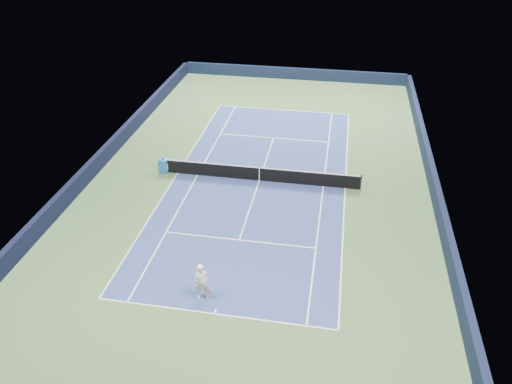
# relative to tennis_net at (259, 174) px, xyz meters

# --- Properties ---
(ground) EXTENTS (40.00, 40.00, 0.00)m
(ground) POSITION_rel_tennis_net_xyz_m (0.00, 0.00, -0.50)
(ground) COLOR #3D5D33
(ground) RESTS_ON ground
(wall_far) EXTENTS (22.00, 0.35, 1.10)m
(wall_far) POSITION_rel_tennis_net_xyz_m (0.00, 19.82, 0.05)
(wall_far) COLOR black
(wall_far) RESTS_ON ground
(wall_right) EXTENTS (0.35, 40.00, 1.10)m
(wall_right) POSITION_rel_tennis_net_xyz_m (10.82, 0.00, 0.05)
(wall_right) COLOR #101832
(wall_right) RESTS_ON ground
(wall_left) EXTENTS (0.35, 40.00, 1.10)m
(wall_left) POSITION_rel_tennis_net_xyz_m (-10.82, 0.00, 0.05)
(wall_left) COLOR black
(wall_left) RESTS_ON ground
(court_surface) EXTENTS (10.97, 23.77, 0.01)m
(court_surface) POSITION_rel_tennis_net_xyz_m (0.00, 0.00, -0.50)
(court_surface) COLOR navy
(court_surface) RESTS_ON ground
(baseline_far) EXTENTS (10.97, 0.08, 0.00)m
(baseline_far) POSITION_rel_tennis_net_xyz_m (0.00, 11.88, -0.50)
(baseline_far) COLOR white
(baseline_far) RESTS_ON ground
(baseline_near) EXTENTS (10.97, 0.08, 0.00)m
(baseline_near) POSITION_rel_tennis_net_xyz_m (0.00, -11.88, -0.50)
(baseline_near) COLOR white
(baseline_near) RESTS_ON ground
(sideline_doubles_right) EXTENTS (0.08, 23.77, 0.00)m
(sideline_doubles_right) POSITION_rel_tennis_net_xyz_m (5.49, 0.00, -0.50)
(sideline_doubles_right) COLOR white
(sideline_doubles_right) RESTS_ON ground
(sideline_doubles_left) EXTENTS (0.08, 23.77, 0.00)m
(sideline_doubles_left) POSITION_rel_tennis_net_xyz_m (-5.49, 0.00, -0.50)
(sideline_doubles_left) COLOR white
(sideline_doubles_left) RESTS_ON ground
(sideline_singles_right) EXTENTS (0.08, 23.77, 0.00)m
(sideline_singles_right) POSITION_rel_tennis_net_xyz_m (4.12, 0.00, -0.50)
(sideline_singles_right) COLOR white
(sideline_singles_right) RESTS_ON ground
(sideline_singles_left) EXTENTS (0.08, 23.77, 0.00)m
(sideline_singles_left) POSITION_rel_tennis_net_xyz_m (-4.12, 0.00, -0.50)
(sideline_singles_left) COLOR white
(sideline_singles_left) RESTS_ON ground
(service_line_far) EXTENTS (8.23, 0.08, 0.00)m
(service_line_far) POSITION_rel_tennis_net_xyz_m (0.00, 6.40, -0.50)
(service_line_far) COLOR white
(service_line_far) RESTS_ON ground
(service_line_near) EXTENTS (8.23, 0.08, 0.00)m
(service_line_near) POSITION_rel_tennis_net_xyz_m (0.00, -6.40, -0.50)
(service_line_near) COLOR white
(service_line_near) RESTS_ON ground
(center_service_line) EXTENTS (0.08, 12.80, 0.00)m
(center_service_line) POSITION_rel_tennis_net_xyz_m (0.00, 0.00, -0.50)
(center_service_line) COLOR white
(center_service_line) RESTS_ON ground
(center_mark_far) EXTENTS (0.08, 0.30, 0.00)m
(center_mark_far) POSITION_rel_tennis_net_xyz_m (0.00, 11.73, -0.50)
(center_mark_far) COLOR white
(center_mark_far) RESTS_ON ground
(center_mark_near) EXTENTS (0.08, 0.30, 0.00)m
(center_mark_near) POSITION_rel_tennis_net_xyz_m (0.00, -11.73, -0.50)
(center_mark_near) COLOR white
(center_mark_near) RESTS_ON ground
(tennis_net) EXTENTS (12.90, 0.10, 1.07)m
(tennis_net) POSITION_rel_tennis_net_xyz_m (0.00, 0.00, 0.00)
(tennis_net) COLOR black
(tennis_net) RESTS_ON ground
(sponsor_cube) EXTENTS (0.64, 0.60, 0.94)m
(sponsor_cube) POSITION_rel_tennis_net_xyz_m (-6.40, 0.04, -0.03)
(sponsor_cube) COLOR blue
(sponsor_cube) RESTS_ON ground
(tennis_player) EXTENTS (0.89, 1.37, 2.32)m
(tennis_player) POSITION_rel_tennis_net_xyz_m (-0.78, -10.96, 0.44)
(tennis_player) COLOR white
(tennis_player) RESTS_ON ground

